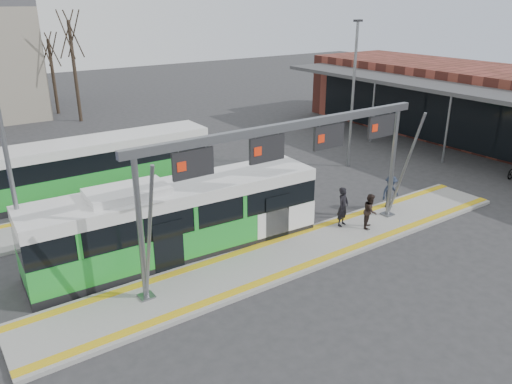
# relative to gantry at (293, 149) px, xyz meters

# --- Properties ---
(ground) EXTENTS (120.00, 120.00, 0.00)m
(ground) POSITION_rel_gantry_xyz_m (0.35, -0.25, -4.30)
(ground) COLOR #2D2D30
(ground) RESTS_ON ground
(platform_main) EXTENTS (22.00, 3.00, 0.15)m
(platform_main) POSITION_rel_gantry_xyz_m (0.35, -0.25, -4.22)
(platform_main) COLOR gray
(platform_main) RESTS_ON ground
(platform_second) EXTENTS (20.00, 3.00, 0.15)m
(platform_second) POSITION_rel_gantry_xyz_m (-3.65, 7.75, -4.22)
(platform_second) COLOR gray
(platform_second) RESTS_ON ground
(tactile_main) EXTENTS (22.00, 2.65, 0.02)m
(tactile_main) POSITION_rel_gantry_xyz_m (0.35, -0.25, -4.14)
(tactile_main) COLOR gold
(tactile_main) RESTS_ON platform_main
(tactile_second) EXTENTS (20.00, 0.35, 0.02)m
(tactile_second) POSITION_rel_gantry_xyz_m (-3.65, 8.90, -4.14)
(tactile_second) COLOR gold
(tactile_second) RESTS_ON platform_second
(gantry) EXTENTS (13.00, 1.68, 5.20)m
(gantry) POSITION_rel_gantry_xyz_m (0.00, 0.00, 0.00)
(gantry) COLOR slate
(gantry) RESTS_ON platform_main
(station_building) EXTENTS (11.50, 32.00, 5.00)m
(station_building) POSITION_rel_gantry_xyz_m (22.17, 3.74, -1.76)
(station_building) COLOR brown
(station_building) RESTS_ON ground
(hero_bus) EXTENTS (11.67, 3.02, 3.18)m
(hero_bus) POSITION_rel_gantry_xyz_m (-3.68, 2.45, -2.84)
(hero_bus) COLOR black
(hero_bus) RESTS_ON ground
(bg_bus_green) EXTENTS (11.22, 2.50, 2.80)m
(bg_bus_green) POSITION_rel_gantry_xyz_m (-3.51, 11.31, -2.92)
(bg_bus_green) COLOR black
(bg_bus_green) RESTS_ON ground
(passenger_a) EXTENTS (0.75, 0.61, 1.77)m
(passenger_a) POSITION_rel_gantry_xyz_m (3.30, 0.44, -3.26)
(passenger_a) COLOR black
(passenger_a) RESTS_ON platform_main
(passenger_b) EXTENTS (0.95, 0.92, 1.55)m
(passenger_b) POSITION_rel_gantry_xyz_m (4.13, -0.40, -3.38)
(passenger_b) COLOR black
(passenger_b) RESTS_ON platform_main
(passenger_c) EXTENTS (1.04, 0.60, 1.59)m
(passenger_c) POSITION_rel_gantry_xyz_m (6.60, 0.61, -3.35)
(passenger_c) COLOR #1E2637
(passenger_c) RESTS_ON platform_main
(tree_left) EXTENTS (1.40, 1.40, 9.09)m
(tree_left) POSITION_rel_gantry_xyz_m (0.16, 28.15, 2.60)
(tree_left) COLOR #382B21
(tree_left) RESTS_ON ground
(tree_mid) EXTENTS (1.40, 1.40, 7.20)m
(tree_mid) POSITION_rel_gantry_xyz_m (-0.58, 32.30, 1.16)
(tree_mid) COLOR #382B21
(tree_mid) RESTS_ON ground
(lamp_west) EXTENTS (0.50, 0.25, 8.84)m
(lamp_west) POSITION_rel_gantry_xyz_m (-9.12, 3.53, 0.37)
(lamp_west) COLOR slate
(lamp_west) RESTS_ON ground
(lamp_east) EXTENTS (0.50, 0.25, 8.49)m
(lamp_east) POSITION_rel_gantry_xyz_m (9.83, 6.62, 0.19)
(lamp_east) COLOR slate
(lamp_east) RESTS_ON ground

